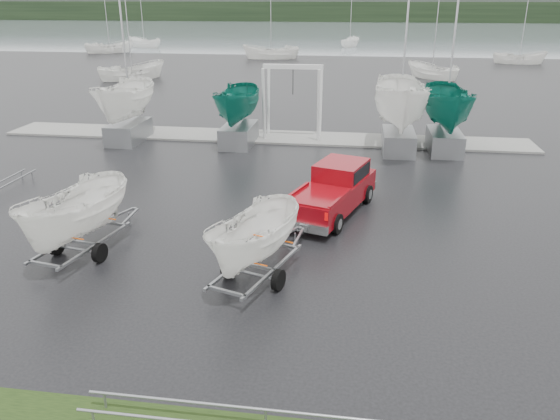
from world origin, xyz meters
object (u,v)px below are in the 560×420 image
at_px(boat_hoist, 293,91).
at_px(trailer_hitched, 255,196).
at_px(pickup_truck, 335,188).
at_px(trailer_parked, 71,170).

bearing_deg(boat_hoist, trailer_hitched, -86.48).
relative_size(pickup_truck, boat_hoist, 1.34).
xyz_separation_m(trailer_parked, boat_hoist, (4.65, 15.91, -0.13)).
xyz_separation_m(pickup_truck, trailer_hitched, (-1.90, -5.78, 1.67)).
relative_size(pickup_truck, trailer_parked, 1.07).
bearing_deg(trailer_parked, boat_hoist, 84.10).
height_order(trailer_hitched, trailer_parked, trailer_parked).
bearing_deg(boat_hoist, pickup_truck, -74.99).
distance_m(pickup_truck, trailer_parked, 9.27).
bearing_deg(trailer_parked, pickup_truck, 43.67).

